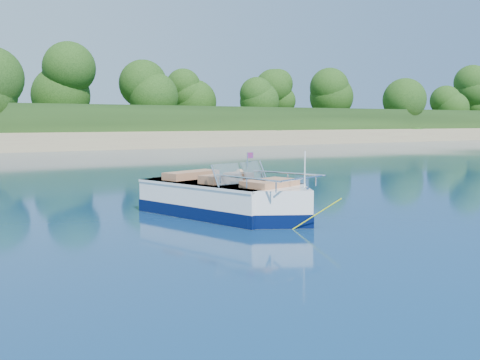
{
  "coord_description": "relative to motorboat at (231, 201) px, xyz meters",
  "views": [
    {
      "loc": [
        -9.12,
        -11.07,
        2.43
      ],
      "look_at": [
        -1.75,
        1.39,
        0.85
      ],
      "focal_mm": 40.0,
      "sensor_mm": 36.0,
      "label": 1
    }
  ],
  "objects": [
    {
      "name": "tow_tube",
      "position": [
        1.48,
        2.2,
        -0.3
      ],
      "size": [
        1.38,
        1.38,
        0.35
      ],
      "rotation": [
        0.0,
        0.0,
        0.03
      ],
      "color": "#E5C900",
      "rests_on": "ground"
    },
    {
      "name": "shoreline",
      "position": [
        2.38,
        62.97,
        0.59
      ],
      "size": [
        170.0,
        59.0,
        6.0
      ],
      "color": "tan",
      "rests_on": "ground"
    },
    {
      "name": "motorboat",
      "position": [
        0.0,
        0.0,
        0.0
      ],
      "size": [
        3.3,
        5.8,
        2.01
      ],
      "rotation": [
        0.0,
        0.0,
        0.32
      ],
      "color": "white",
      "rests_on": "ground"
    },
    {
      "name": "boy",
      "position": [
        1.5,
        2.14,
        -0.39
      ],
      "size": [
        0.38,
        0.77,
        1.48
      ],
      "primitive_type": "imported",
      "rotation": [
        0.0,
        -0.17,
        1.62
      ],
      "color": "tan",
      "rests_on": "ground"
    },
    {
      "name": "ground",
      "position": [
        2.38,
        -0.81,
        -0.39
      ],
      "size": [
        160.0,
        160.0,
        0.0
      ],
      "primitive_type": "plane",
      "color": "#091D41",
      "rests_on": "ground"
    },
    {
      "name": "treeline",
      "position": [
        2.42,
        40.21,
        5.16
      ],
      "size": [
        150.0,
        7.12,
        8.19
      ],
      "color": "black",
      "rests_on": "ground"
    }
  ]
}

